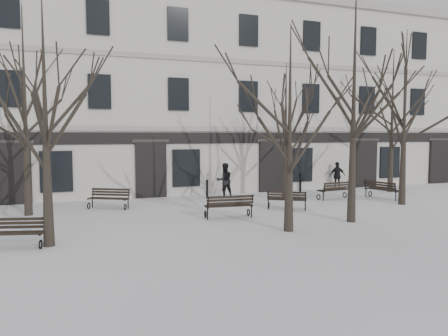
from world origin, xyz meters
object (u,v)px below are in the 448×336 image
tree_2 (355,69)px  bench_2 (287,199)px  bench_3 (109,198)px  bench_4 (335,189)px  bench_5 (382,189)px  tree_0 (44,90)px  tree_1 (290,103)px  tree_3 (405,96)px  bench_0 (14,232)px  bench_1 (229,205)px

tree_2 → bench_2: 6.20m
bench_3 → bench_4: 11.12m
bench_3 → tree_2: bearing=-7.6°
bench_4 → bench_5: bench_4 is taller
tree_0 → tree_1: tree_0 is taller
tree_1 → bench_3: 9.43m
tree_3 → bench_5: (0.32, 1.76, -4.55)m
tree_2 → bench_3: size_ratio=4.94×
tree_3 → bench_4: tree_3 is taller
tree_2 → tree_3: size_ratio=1.13×
tree_1 → bench_2: 5.75m
tree_3 → bench_3: tree_3 is taller
bench_0 → bench_3: bench_3 is taller
tree_0 → tree_2: (10.62, -0.08, 1.12)m
bench_0 → bench_1: (7.47, 2.01, 0.05)m
tree_1 → bench_5: 10.22m
bench_5 → bench_3: bearing=66.7°
tree_1 → bench_3: (-5.32, 6.76, -3.86)m
tree_1 → bench_5: tree_1 is taller
tree_0 → tree_2: 10.68m
bench_4 → bench_5: bearing=156.4°
tree_2 → bench_4: (2.75, 5.04, -5.19)m
tree_0 → tree_1: 7.66m
bench_0 → tree_1: bearing=9.3°
tree_0 → tree_3: tree_3 is taller
bench_1 → bench_4: bearing=-152.6°
bench_2 → bench_0: bearing=47.3°
tree_0 → bench_2: (9.59, 3.09, -4.11)m
bench_1 → bench_3: (-4.21, 3.94, -0.03)m
bench_3 → tree_0: bearing=-81.8°
bench_1 → bench_4: size_ratio=1.02×
bench_1 → tree_1: bearing=116.5°
tree_0 → bench_5: 16.77m
tree_2 → bench_3: bearing=143.4°
bench_2 → tree_1: bearing=94.1°
tree_3 → bench_0: size_ratio=4.48×
tree_0 → bench_5: (15.71, 4.26, -4.07)m
tree_3 → bench_3: size_ratio=4.38×
tree_3 → bench_0: bearing=-171.8°
bench_0 → bench_1: bench_1 is taller
bench_5 → tree_2: bearing=115.0°
tree_2 → bench_3: 11.59m
tree_0 → bench_3: (2.31, 6.09, -4.08)m
bench_3 → bench_4: bearing=23.1°
tree_0 → bench_5: tree_0 is taller
tree_2 → bench_1: (-4.10, 2.23, -5.18)m
tree_0 → tree_3: size_ratio=0.91×
tree_3 → bench_5: 4.88m
tree_3 → bench_1: bearing=-177.7°
tree_3 → bench_2: (-5.79, 0.58, -4.58)m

